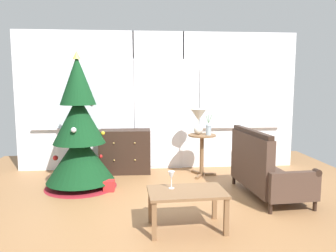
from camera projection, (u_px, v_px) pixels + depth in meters
ground_plane at (168, 208)px, 4.16m from camera, size 6.76×6.76×0.00m
back_wall_with_door at (159, 101)px, 6.06m from camera, size 5.20×0.14×2.55m
christmas_tree at (79, 138)px, 4.95m from camera, size 1.10×1.10×2.08m
dresser_cabinet at (125, 151)px, 5.83m from camera, size 0.90×0.45×0.78m
settee_sofa at (263, 170)px, 4.58m from camera, size 0.81×1.41×0.96m
side_table at (202, 147)px, 5.62m from camera, size 0.50×0.48×0.73m
table_lamp at (198, 118)px, 5.59m from camera, size 0.28×0.28×0.44m
flower_vase at (209, 128)px, 5.52m from camera, size 0.11×0.10×0.35m
coffee_table at (187, 196)px, 3.54m from camera, size 0.87×0.57×0.43m
wine_glass at (172, 176)px, 3.59m from camera, size 0.08×0.08×0.20m
gift_box at (109, 186)px, 4.84m from camera, size 0.16×0.15×0.16m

